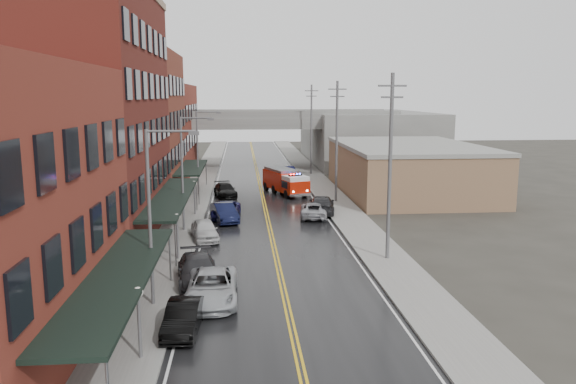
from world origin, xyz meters
TOP-DOWN VIEW (x-y plane):
  - ground at (0.00, 0.00)m, footprint 220.00×220.00m
  - road at (0.00, 30.00)m, footprint 11.00×160.00m
  - sidewalk_left at (-7.30, 30.00)m, footprint 3.00×160.00m
  - sidewalk_right at (7.30, 30.00)m, footprint 3.00×160.00m
  - curb_left at (-5.65, 30.00)m, footprint 0.30×160.00m
  - curb_right at (5.65, 30.00)m, footprint 0.30×160.00m
  - brick_building_b at (-13.30, 23.00)m, footprint 9.00×20.00m
  - brick_building_c at (-13.30, 40.50)m, footprint 9.00×15.00m
  - brick_building_far at (-13.30, 58.00)m, footprint 9.00×20.00m
  - tan_building at (16.00, 40.00)m, footprint 14.00×22.00m
  - right_far_block at (18.00, 70.00)m, footprint 18.00×30.00m
  - awning_0 at (-7.49, 4.00)m, footprint 2.60×16.00m
  - awning_1 at (-7.49, 23.00)m, footprint 2.60×18.00m
  - awning_2 at (-7.49, 40.50)m, footprint 2.60×13.00m
  - globe_lamp_0 at (-6.40, 2.00)m, footprint 0.44×0.44m
  - globe_lamp_1 at (-6.40, 16.00)m, footprint 0.44×0.44m
  - globe_lamp_2 at (-6.40, 30.00)m, footprint 0.44×0.44m
  - street_lamp_0 at (-6.55, 8.00)m, footprint 2.64×0.22m
  - street_lamp_1 at (-6.55, 24.00)m, footprint 2.64×0.22m
  - street_lamp_2 at (-6.55, 40.00)m, footprint 2.64×0.22m
  - utility_pole_0 at (7.20, 15.00)m, footprint 1.80×0.24m
  - utility_pole_1 at (7.20, 35.00)m, footprint 1.80×0.24m
  - utility_pole_2 at (7.20, 55.00)m, footprint 1.80×0.24m
  - overpass at (0.00, 62.00)m, footprint 40.00×10.00m
  - fire_truck at (2.56, 40.26)m, footprint 4.83×7.74m
  - parked_car_left_1 at (-4.95, 4.70)m, footprint 1.70×4.27m
  - parked_car_left_2 at (-3.84, 8.41)m, footprint 2.65×5.70m
  - parked_car_left_3 at (-4.79, 11.30)m, footprint 2.82×5.64m
  - parked_car_left_4 at (-5.00, 21.20)m, footprint 2.56×4.67m
  - parked_car_left_5 at (-3.72, 27.20)m, footprint 2.76×4.98m
  - parked_car_left_6 at (-3.60, 28.80)m, footprint 2.66×5.11m
  - parked_car_left_7 at (-3.93, 39.20)m, footprint 2.87×5.15m
  - parked_car_right_0 at (4.08, 28.20)m, footprint 2.87×5.12m
  - parked_car_right_1 at (5.00, 29.80)m, footprint 3.06×5.87m
  - parked_car_right_2 at (4.28, 46.20)m, footprint 2.84×4.38m
  - parked_car_right_3 at (3.60, 52.20)m, footprint 2.42×5.05m

SIDE VIEW (x-z plane):
  - ground at x=0.00m, z-range 0.00..0.00m
  - road at x=0.00m, z-range 0.00..0.02m
  - sidewalk_left at x=-7.30m, z-range 0.00..0.15m
  - sidewalk_right at x=7.30m, z-range 0.00..0.15m
  - curb_left at x=-5.65m, z-range 0.00..0.15m
  - curb_right at x=5.65m, z-range 0.00..0.15m
  - parked_car_right_0 at x=4.08m, z-range 0.00..1.35m
  - parked_car_left_6 at x=-3.60m, z-range 0.00..1.38m
  - parked_car_left_1 at x=-4.95m, z-range 0.00..1.38m
  - parked_car_right_2 at x=4.28m, z-range 0.00..1.39m
  - parked_car_left_7 at x=-3.93m, z-range 0.00..1.41m
  - parked_car_left_4 at x=-5.00m, z-range 0.00..1.51m
  - parked_car_left_5 at x=-3.72m, z-range 0.00..1.56m
  - parked_car_left_3 at x=-4.79m, z-range 0.00..1.57m
  - parked_car_left_2 at x=-3.84m, z-range 0.00..1.58m
  - parked_car_right_3 at x=3.60m, z-range 0.00..1.60m
  - parked_car_right_1 at x=5.00m, z-range 0.00..1.63m
  - fire_truck at x=2.56m, z-range 0.11..2.81m
  - globe_lamp_0 at x=-6.40m, z-range 0.75..3.87m
  - globe_lamp_1 at x=-6.40m, z-range 0.75..3.87m
  - globe_lamp_2 at x=-6.40m, z-range 0.75..3.87m
  - tan_building at x=16.00m, z-range 0.00..5.00m
  - awning_2 at x=-7.49m, z-range 1.44..4.53m
  - awning_0 at x=-7.49m, z-range 1.44..4.53m
  - awning_1 at x=-7.49m, z-range 1.44..4.53m
  - right_far_block at x=18.00m, z-range 0.00..8.00m
  - street_lamp_0 at x=-6.55m, z-range 0.69..9.69m
  - street_lamp_1 at x=-6.55m, z-range 0.69..9.69m
  - street_lamp_2 at x=-6.55m, z-range 0.69..9.69m
  - overpass at x=0.00m, z-range 2.24..9.74m
  - brick_building_far at x=-13.30m, z-range 0.00..12.00m
  - utility_pole_0 at x=7.20m, z-range 0.31..12.31m
  - utility_pole_1 at x=7.20m, z-range 0.31..12.31m
  - utility_pole_2 at x=7.20m, z-range 0.31..12.31m
  - brick_building_c at x=-13.30m, z-range 0.00..15.00m
  - brick_building_b at x=-13.30m, z-range 0.00..18.00m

